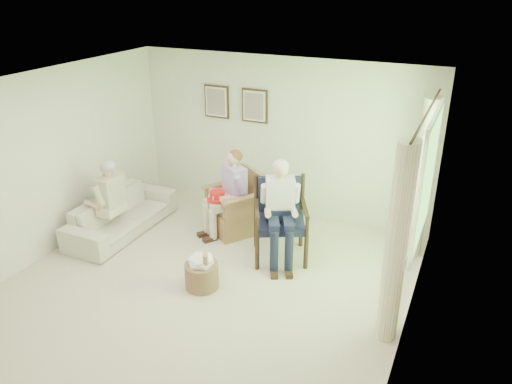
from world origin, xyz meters
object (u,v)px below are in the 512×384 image
hatbox (202,270)px  person_sofa (107,197)px  wood_armchair (283,216)px  wicker_armchair (235,212)px  red_hat (217,196)px  person_wicker (231,188)px  person_dark (279,205)px  sofa (122,214)px

hatbox → person_sofa: bearing=163.9°
hatbox → wood_armchair: bearing=62.3°
wicker_armchair → red_hat: (-0.15, -0.29, 0.36)m
person_wicker → person_sofa: bearing=-114.9°
wicker_armchair → hatbox: wicker_armchair is taller
wicker_armchair → person_sofa: 1.96m
wood_armchair → wicker_armchair: bearing=131.5°
wicker_armchair → red_hat: bearing=-82.2°
person_dark → person_sofa: size_ratio=1.16×
wicker_armchair → sofa: bearing=-118.7°
person_dark → hatbox: size_ratio=2.26×
wood_armchair → red_hat: size_ratio=3.54×
sofa → person_wicker: (1.60, 0.66, 0.47)m
red_hat → hatbox: red_hat is taller
sofa → wood_armchair: bearing=-81.3°
wicker_armchair → red_hat: 0.49m
wicker_armchair → hatbox: (0.33, -1.62, -0.06)m
red_hat → hatbox: (0.48, -1.33, -0.42)m
wood_armchair → person_dark: bearing=-116.0°
person_sofa → red_hat: 1.64m
wicker_armchair → sofa: wicker_armchair is taller
wood_armchair → sofa: (-2.56, -0.39, -0.33)m
person_dark → person_sofa: (-2.56, -0.48, -0.17)m
wood_armchair → sofa: wood_armchair is taller
wood_armchair → person_wicker: (-0.97, 0.27, 0.14)m
red_hat → hatbox: 1.47m
person_wicker → person_sofa: 1.85m
person_dark → wicker_armchair: bearing=122.8°
sofa → person_sofa: (-0.00, -0.27, 0.42)m
sofa → person_wicker: 1.79m
person_dark → wood_armchair: bearing=64.0°
wood_armchair → hatbox: 1.42m
person_sofa → person_wicker: bearing=119.8°
red_hat → person_sofa: bearing=-152.0°
person_wicker → person_sofa: person_wicker is taller
sofa → red_hat: 1.58m
person_wicker → red_hat: (-0.15, -0.16, -0.10)m
sofa → red_hat: red_hat is taller
wood_armchair → person_wicker: 1.01m
wood_armchair → sofa: 2.61m
wood_armchair → person_dark: size_ratio=0.78×
sofa → red_hat: (1.45, 0.50, 0.38)m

